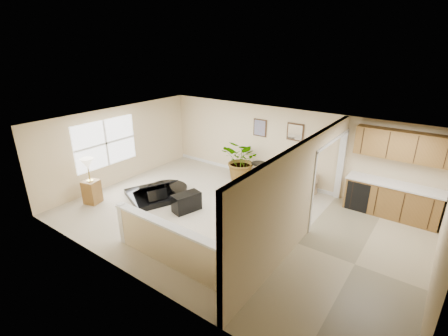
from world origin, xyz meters
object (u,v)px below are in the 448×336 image
Objects in this scene: loveseat at (290,179)px; small_plant at (305,188)px; palm_plant at (242,161)px; lamp_stand at (91,184)px; piano_bench at (187,202)px; piano at (153,178)px; accent_table at (258,170)px.

loveseat is 0.62m from small_plant.
palm_plant is 4.74m from lamp_stand.
loveseat is at bearing 44.98° from lamp_stand.
lamp_stand is at bearing -154.12° from piano_bench.
piano is 4.29m from loveseat.
palm_plant reaches higher than piano_bench.
accent_table is (-1.04, -0.22, 0.13)m from loveseat.
piano_bench is at bearing -92.14° from palm_plant.
palm_plant is 1.07× the size of lamp_stand.
lamp_stand is (-2.56, -1.24, 0.32)m from piano_bench.
lamp_stand is at bearing -106.87° from piano.
piano is 1.16× the size of loveseat.
lamp_stand is at bearing -124.08° from palm_plant.
piano_bench is 0.43× the size of loveseat.
piano is at bearing -127.85° from accent_table.
piano is 1.76m from lamp_stand.
piano_bench is at bearing -128.94° from small_plant.
small_plant reaches higher than piano_bench.
piano_bench is at bearing 18.73° from piano.
lamp_stand is (-2.66, -3.93, -0.13)m from palm_plant.
accent_table is (2.09, 2.69, -0.13)m from piano.
piano_bench is (1.43, -0.11, -0.33)m from piano.
piano reaches higher than small_plant.
loveseat is 3.12× the size of small_plant.
palm_plant is at bearing -176.33° from small_plant.
piano is 3.00m from palm_plant.
loveseat is at bearing 60.54° from piano_bench.
small_plant is (2.28, 2.83, -0.01)m from piano_bench.
lamp_stand reaches higher than piano_bench.
small_plant is 0.43× the size of lamp_stand.
piano is at bearing -120.68° from palm_plant.
piano_bench is at bearing -99.66° from loveseat.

